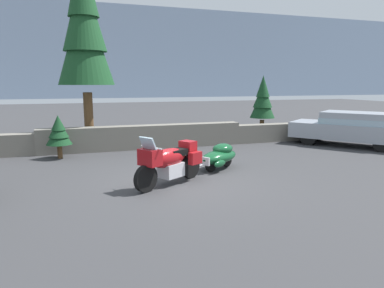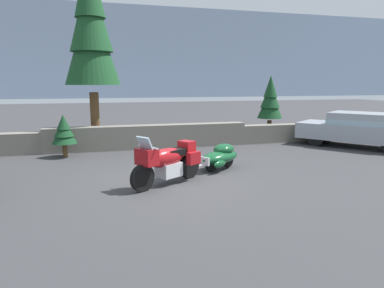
{
  "view_description": "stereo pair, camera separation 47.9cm",
  "coord_description": "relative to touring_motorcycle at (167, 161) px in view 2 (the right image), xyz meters",
  "views": [
    {
      "loc": [
        -2.51,
        -8.74,
        2.58
      ],
      "look_at": [
        0.6,
        0.75,
        0.85
      ],
      "focal_mm": 32.89,
      "sensor_mm": 36.0,
      "label": 1
    },
    {
      "loc": [
        -2.05,
        -8.88,
        2.58
      ],
      "look_at": [
        0.6,
        0.75,
        0.85
      ],
      "focal_mm": 32.89,
      "sensor_mm": 36.0,
      "label": 2
    }
  ],
  "objects": [
    {
      "name": "pine_tree_tall",
      "position": [
        -1.74,
        6.1,
        4.2
      ],
      "size": [
        2.15,
        2.15,
        7.71
      ],
      "color": "brown",
      "rests_on": "ground"
    },
    {
      "name": "touring_motorcycle",
      "position": [
        0.0,
        0.0,
        0.0
      ],
      "size": [
        2.03,
        1.46,
        1.33
      ],
      "color": "black",
      "rests_on": "ground"
    },
    {
      "name": "stone_guard_wall",
      "position": [
        0.33,
        5.26,
        -0.2
      ],
      "size": [
        24.0,
        0.62,
        0.93
      ],
      "color": "slate",
      "rests_on": "ground"
    },
    {
      "name": "car_shaped_trailer",
      "position": [
        1.87,
        1.17,
        -0.21
      ],
      "size": [
        2.06,
        1.48,
        0.76
      ],
      "color": "black",
      "rests_on": "ground"
    },
    {
      "name": "pine_sapling_near",
      "position": [
        -2.81,
        4.31,
        0.32
      ],
      "size": [
        0.87,
        0.87,
        1.51
      ],
      "color": "brown",
      "rests_on": "ground"
    },
    {
      "name": "distant_ridgeline",
      "position": [
        0.33,
        95.29,
        7.38
      ],
      "size": [
        240.0,
        80.0,
        16.0
      ],
      "primitive_type": "cube",
      "color": "#8C9EB7",
      "rests_on": "ground"
    },
    {
      "name": "ground_plane",
      "position": [
        0.33,
        0.24,
        -0.62
      ],
      "size": [
        80.0,
        80.0,
        0.0
      ],
      "primitive_type": "plane",
      "color": "#38383A"
    },
    {
      "name": "pine_tree_secondary",
      "position": [
        6.2,
        6.33,
        1.22
      ],
      "size": [
        1.17,
        1.17,
        2.95
      ],
      "color": "brown",
      "rests_on": "ground"
    },
    {
      "name": "sedan_at_right_edge",
      "position": [
        8.59,
        3.21,
        0.15
      ],
      "size": [
        4.17,
        4.69,
        1.41
      ],
      "color": "black",
      "rests_on": "ground"
    }
  ]
}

